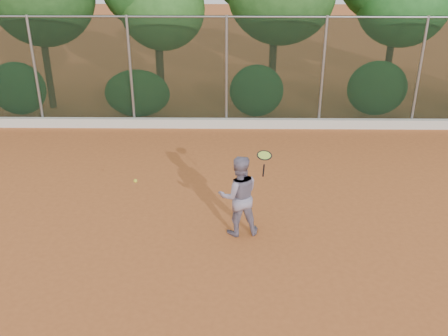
{
  "coord_description": "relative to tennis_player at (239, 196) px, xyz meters",
  "views": [
    {
      "loc": [
        0.12,
        -8.39,
        5.59
      ],
      "look_at": [
        0.0,
        1.0,
        1.25
      ],
      "focal_mm": 40.0,
      "sensor_mm": 36.0,
      "label": 1
    }
  ],
  "objects": [
    {
      "name": "ground",
      "position": [
        -0.3,
        -0.51,
        -0.86
      ],
      "size": [
        80.0,
        80.0,
        0.0
      ],
      "primitive_type": "plane",
      "color": "#B75F2B",
      "rests_on": "ground"
    },
    {
      "name": "tennis_ball_in_flight",
      "position": [
        -1.98,
        -0.41,
        0.53
      ],
      "size": [
        0.07,
        0.07,
        0.07
      ],
      "color": "gold",
      "rests_on": "ground"
    },
    {
      "name": "tennis_racket",
      "position": [
        0.48,
        -0.11,
        0.9
      ],
      "size": [
        0.33,
        0.32,
        0.55
      ],
      "color": "black",
      "rests_on": "ground"
    },
    {
      "name": "chainlink_fence",
      "position": [
        -0.3,
        6.49,
        1.0
      ],
      "size": [
        24.09,
        0.09,
        3.5
      ],
      "color": "black",
      "rests_on": "ground"
    },
    {
      "name": "tennis_player",
      "position": [
        0.0,
        0.0,
        0.0
      ],
      "size": [
        0.93,
        0.78,
        1.72
      ],
      "primitive_type": "imported",
      "rotation": [
        0.0,
        0.0,
        3.31
      ],
      "color": "gray",
      "rests_on": "ground"
    },
    {
      "name": "concrete_curb",
      "position": [
        -0.3,
        6.31,
        -0.71
      ],
      "size": [
        24.0,
        0.2,
        0.3
      ],
      "primitive_type": "cube",
      "color": "silver",
      "rests_on": "ground"
    }
  ]
}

